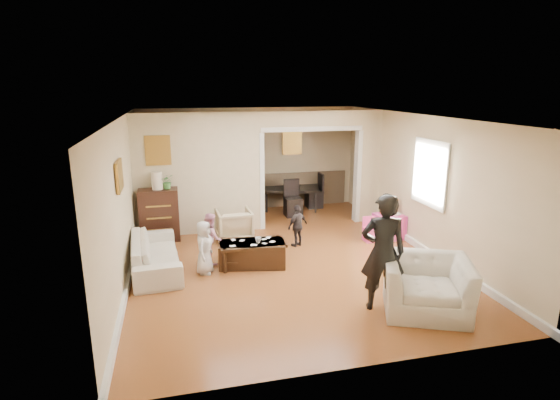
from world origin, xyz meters
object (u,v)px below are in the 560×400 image
object	(u,v)px
coffee_table	(252,254)
play_table	(389,226)
armchair_front	(426,286)
coffee_cup	(258,240)
dining_table	(287,198)
table_lamp	(157,181)
child_kneel_b	(211,238)
armchair_back	(234,225)
child_kneel_a	(204,247)
dresser	(159,215)
cyan_cup	(387,214)
adult_person	(383,252)
child_toddler	(298,226)
sofa	(155,254)

from	to	relation	value
coffee_table	play_table	bearing A→B (deg)	14.22
armchair_front	coffee_table	distance (m)	3.06
coffee_cup	coffee_table	bearing A→B (deg)	153.43
coffee_table	dining_table	world-z (taller)	dining_table
table_lamp	armchair_front	bearing A→B (deg)	-46.85
play_table	dining_table	bearing A→B (deg)	119.83
child_kneel_b	dining_table	bearing A→B (deg)	-44.35
armchair_front	play_table	bearing A→B (deg)	95.02
armchair_back	child_kneel_a	bearing A→B (deg)	62.56
dresser	child_kneel_b	xyz separation A→B (m)	(0.93, -1.47, -0.08)
armchair_back	coffee_cup	size ratio (longest dim) A/B	6.85
table_lamp	coffee_table	bearing A→B (deg)	-47.34
armchair_back	cyan_cup	world-z (taller)	armchair_back
armchair_front	dining_table	distance (m)	5.71
table_lamp	coffee_table	xyz separation A→B (m)	(1.63, -1.77, -1.05)
adult_person	child_kneel_a	size ratio (longest dim) A/B	1.85
armchair_front	adult_person	size ratio (longest dim) A/B	0.69
dining_table	child_toddler	bearing A→B (deg)	-84.91
armchair_back	table_lamp	world-z (taller)	table_lamp
coffee_cup	child_kneel_a	xyz separation A→B (m)	(-0.95, -0.10, -0.02)
coffee_cup	child_kneel_b	world-z (taller)	child_kneel_b
dining_table	child_kneel_a	xyz separation A→B (m)	(-2.37, -3.62, 0.17)
armchair_front	dresser	distance (m)	5.46
sofa	armchair_front	size ratio (longest dim) A/B	1.67
play_table	child_toddler	world-z (taller)	child_toddler
dresser	child_kneel_a	distance (m)	2.07
table_lamp	child_kneel_b	xyz separation A→B (m)	(0.93, -1.47, -0.80)
dining_table	play_table	bearing A→B (deg)	-45.30
child_toddler	sofa	bearing A→B (deg)	-18.24
sofa	child_kneel_a	bearing A→B (deg)	-118.16
cyan_cup	child_kneel_b	distance (m)	3.69
adult_person	child_kneel_a	distance (m)	3.03
table_lamp	coffee_table	world-z (taller)	table_lamp
armchair_front	child_toddler	size ratio (longest dim) A/B	1.39
sofa	child_kneel_b	world-z (taller)	child_kneel_b
armchair_front	coffee_cup	world-z (taller)	armchair_front
dresser	coffee_cup	xyz separation A→B (m)	(1.73, -1.82, -0.06)
table_lamp	coffee_table	distance (m)	2.62
child_kneel_a	dresser	bearing A→B (deg)	42.76
armchair_back	dresser	world-z (taller)	dresser
child_kneel_b	cyan_cup	bearing A→B (deg)	-92.70
adult_person	child_toddler	size ratio (longest dim) A/B	2.02
child_kneel_b	child_kneel_a	bearing A→B (deg)	152.23
play_table	cyan_cup	world-z (taller)	cyan_cup
table_lamp	cyan_cup	bearing A→B (deg)	-12.78
dresser	coffee_table	distance (m)	2.42
table_lamp	child_kneel_b	distance (m)	1.91
table_lamp	coffee_cup	size ratio (longest dim) A/B	3.43
table_lamp	child_kneel_b	bearing A→B (deg)	-57.68
sofa	cyan_cup	distance (m)	4.67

